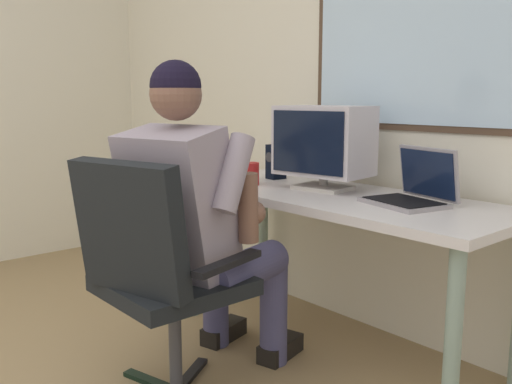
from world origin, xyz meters
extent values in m
cube|color=silver|center=(0.00, 2.49, 1.40)|extent=(5.00, 0.06, 2.80)
cube|color=#4C3828|center=(0.25, 2.46, 1.50)|extent=(1.32, 0.01, 1.00)
cube|color=silver|center=(0.25, 2.45, 1.50)|extent=(1.26, 0.02, 0.94)
cylinder|color=gray|center=(-0.75, 1.87, 0.35)|extent=(0.06, 0.06, 0.69)
cylinder|color=gray|center=(0.74, 1.87, 0.35)|extent=(0.06, 0.06, 0.69)
cylinder|color=gray|center=(-0.75, 2.36, 0.35)|extent=(0.06, 0.06, 0.69)
cube|color=silver|center=(0.00, 2.11, 0.71)|extent=(1.63, 0.63, 0.04)
cube|color=black|center=(-0.25, 1.31, 0.01)|extent=(0.28, 0.11, 0.02)
cube|color=black|center=(-0.19, 1.47, 0.01)|extent=(0.19, 0.26, 0.02)
cylinder|color=#3F3F44|center=(-0.12, 1.35, 0.22)|extent=(0.05, 0.05, 0.41)
cube|color=black|center=(-0.12, 1.35, 0.45)|extent=(0.48, 0.48, 0.06)
cube|color=black|center=(-0.06, 1.14, 0.71)|extent=(0.48, 0.24, 0.47)
cube|color=black|center=(0.14, 1.42, 0.58)|extent=(0.13, 0.34, 0.02)
cube|color=black|center=(-0.37, 1.28, 0.58)|extent=(0.13, 0.34, 0.02)
cylinder|color=#44436B|center=(-0.01, 1.62, 0.48)|extent=(0.25, 0.44, 0.15)
cylinder|color=#44436B|center=(-0.07, 1.82, 0.24)|extent=(0.12, 0.12, 0.48)
cube|color=black|center=(-0.08, 1.88, 0.04)|extent=(0.16, 0.26, 0.08)
cylinder|color=#44436B|center=(-0.32, 1.54, 0.48)|extent=(0.25, 0.44, 0.15)
cylinder|color=#44436B|center=(-0.38, 1.74, 0.24)|extent=(0.12, 0.12, 0.48)
cube|color=black|center=(-0.39, 1.80, 0.04)|extent=(0.16, 0.26, 0.08)
cube|color=gray|center=(-0.12, 1.38, 0.76)|extent=(0.45, 0.41, 0.59)
sphere|color=brown|center=(-0.12, 1.38, 1.16)|extent=(0.19, 0.19, 0.19)
sphere|color=black|center=(-0.12, 1.38, 1.19)|extent=(0.19, 0.19, 0.19)
cylinder|color=gray|center=(0.08, 1.48, 0.88)|extent=(0.14, 0.22, 0.29)
cylinder|color=brown|center=(0.06, 1.57, 0.74)|extent=(0.09, 0.10, 0.26)
sphere|color=brown|center=(0.05, 1.61, 0.72)|extent=(0.09, 0.09, 0.09)
cylinder|color=gray|center=(-0.34, 1.37, 0.88)|extent=(0.14, 0.24, 0.28)
cylinder|color=brown|center=(-0.38, 1.51, 0.83)|extent=(0.11, 0.15, 0.27)
sphere|color=brown|center=(-0.40, 1.60, 0.90)|extent=(0.09, 0.09, 0.09)
cube|color=beige|center=(-0.10, 2.16, 0.74)|extent=(0.26, 0.22, 0.02)
cylinder|color=beige|center=(-0.10, 2.16, 0.77)|extent=(0.04, 0.04, 0.05)
cube|color=silver|center=(-0.10, 2.16, 0.95)|extent=(0.44, 0.32, 0.31)
cube|color=black|center=(-0.08, 2.03, 0.95)|extent=(0.37, 0.06, 0.27)
cube|color=gray|center=(0.36, 2.12, 0.74)|extent=(0.35, 0.28, 0.02)
cube|color=black|center=(0.36, 2.12, 0.75)|extent=(0.31, 0.25, 0.00)
cube|color=gray|center=(0.39, 2.24, 0.85)|extent=(0.31, 0.11, 0.21)
cube|color=#0F1933|center=(0.39, 2.23, 0.85)|extent=(0.28, 0.10, 0.18)
cylinder|color=silver|center=(-0.57, 2.02, 0.73)|extent=(0.07, 0.07, 0.00)
cylinder|color=silver|center=(-0.57, 2.02, 0.76)|extent=(0.01, 0.01, 0.06)
cylinder|color=silver|center=(-0.57, 2.02, 0.83)|extent=(0.08, 0.08, 0.08)
cylinder|color=#5C050F|center=(-0.57, 2.02, 0.81)|extent=(0.08, 0.08, 0.03)
cube|color=black|center=(-0.49, 2.22, 0.82)|extent=(0.08, 0.09, 0.18)
cylinder|color=#333338|center=(-0.49, 2.18, 0.84)|extent=(0.05, 0.01, 0.05)
cylinder|color=#A31B1B|center=(-0.42, 1.99, 0.78)|extent=(0.09, 0.09, 0.11)
camera|label=1|loc=(1.62, 0.26, 1.15)|focal=39.31mm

